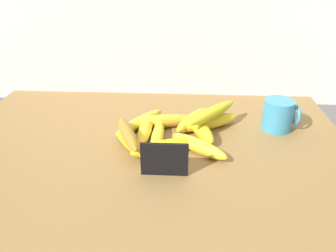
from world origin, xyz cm
name	(u,v)px	position (x,y,z in cm)	size (l,w,h in cm)	color
counter_top	(148,152)	(0.00, 0.00, 1.50)	(110.00, 76.00, 3.00)	olive
back_wall	(158,1)	(0.00, 39.00, 35.00)	(130.00, 2.00, 70.00)	silver
chalkboard_sign	(164,161)	(5.28, -12.10, 6.86)	(11.00, 1.80, 8.40)	black
coffee_mug	(279,115)	(36.92, 12.48, 7.51)	(10.10, 8.60, 9.01)	teal
banana_0	(208,122)	(16.61, 11.33, 5.13)	(20.00, 4.26, 4.26)	yellow
banana_1	(157,138)	(2.43, 2.01, 4.66)	(20.56, 3.32, 3.32)	yellow
banana_2	(132,145)	(-3.89, -1.94, 4.62)	(15.84, 3.25, 3.25)	gold
banana_3	(145,130)	(-1.35, 6.05, 4.85)	(18.00, 3.71, 3.71)	yellow
banana_4	(199,146)	(13.49, -1.89, 4.85)	(17.44, 3.70, 3.70)	yellow
banana_5	(163,147)	(4.47, -3.29, 4.96)	(17.59, 3.91, 3.91)	yellow
banana_6	(193,120)	(12.33, 12.57, 5.13)	(17.39, 4.26, 4.26)	gold
banana_7	(164,121)	(3.48, 11.58, 5.01)	(19.01, 4.02, 4.02)	gold
banana_8	(140,122)	(-3.46, 10.96, 4.70)	(19.82, 3.40, 3.40)	gold
banana_9	(201,129)	(14.40, 6.82, 5.06)	(15.65, 4.11, 4.11)	yellow
banana_10	(128,134)	(-4.83, -1.86, 7.90)	(17.81, 3.30, 3.30)	olive
banana_11	(212,113)	(17.53, 9.90, 8.94)	(20.02, 3.34, 3.34)	gold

